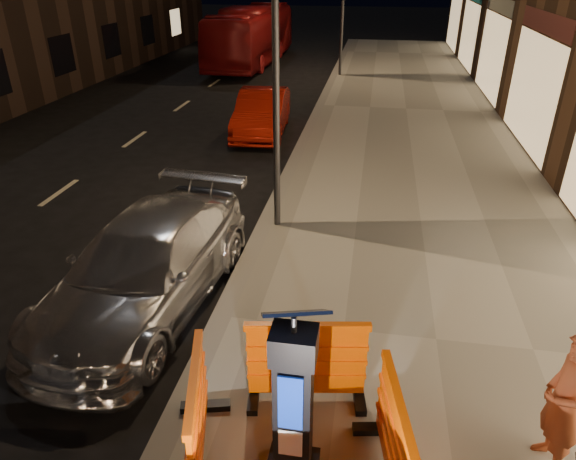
% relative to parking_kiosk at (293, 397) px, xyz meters
% --- Properties ---
extents(ground_plane, '(120.00, 120.00, 0.00)m').
position_rel_parking_kiosk_xyz_m(ground_plane, '(-1.41, 2.28, -1.12)').
color(ground_plane, black).
rests_on(ground_plane, ground).
extents(sidewalk, '(6.00, 60.00, 0.15)m').
position_rel_parking_kiosk_xyz_m(sidewalk, '(1.59, 2.28, -1.04)').
color(sidewalk, gray).
rests_on(sidewalk, ground).
extents(kerb, '(0.30, 60.00, 0.15)m').
position_rel_parking_kiosk_xyz_m(kerb, '(-1.41, 2.28, -1.04)').
color(kerb, slate).
rests_on(kerb, ground).
extents(parking_kiosk, '(0.73, 0.73, 1.93)m').
position_rel_parking_kiosk_xyz_m(parking_kiosk, '(0.00, 0.00, 0.00)').
color(parking_kiosk, black).
rests_on(parking_kiosk, sidewalk).
extents(barrier_back, '(1.46, 0.79, 1.08)m').
position_rel_parking_kiosk_xyz_m(barrier_back, '(0.00, 0.95, -0.43)').
color(barrier_back, '#E74D00').
rests_on(barrier_back, sidewalk).
extents(barrier_kerbside, '(0.90, 1.48, 1.08)m').
position_rel_parking_kiosk_xyz_m(barrier_kerbside, '(-0.95, 0.00, -0.43)').
color(barrier_kerbside, '#E74D00').
rests_on(barrier_kerbside, sidewalk).
extents(barrier_bldgside, '(0.81, 1.46, 1.08)m').
position_rel_parking_kiosk_xyz_m(barrier_bldgside, '(0.95, 0.00, -0.43)').
color(barrier_bldgside, '#E74D00').
rests_on(barrier_bldgside, sidewalk).
extents(car_silver, '(2.33, 4.80, 1.35)m').
position_rel_parking_kiosk_xyz_m(car_silver, '(-2.63, 2.61, -1.12)').
color(car_silver, silver).
rests_on(car_silver, ground).
extents(car_red, '(1.66, 3.99, 1.28)m').
position_rel_parking_kiosk_xyz_m(car_red, '(-2.81, 11.48, -1.12)').
color(car_red, '#AA170B').
rests_on(car_red, ground).
extents(bus_doubledecker, '(2.45, 9.82, 2.73)m').
position_rel_parking_kiosk_xyz_m(bus_doubledecker, '(-5.88, 23.31, -1.12)').
color(bus_doubledecker, maroon).
rests_on(bus_doubledecker, ground).
extents(man, '(0.42, 0.61, 1.63)m').
position_rel_parking_kiosk_xyz_m(man, '(2.51, 0.50, -0.15)').
color(man, '#944122').
rests_on(man, sidewalk).
extents(street_lamp_mid, '(0.12, 0.12, 6.00)m').
position_rel_parking_kiosk_xyz_m(street_lamp_mid, '(-1.16, 5.28, 2.03)').
color(street_lamp_mid, '#3F3F44').
rests_on(street_lamp_mid, sidewalk).
extents(street_lamp_far, '(0.12, 0.12, 6.00)m').
position_rel_parking_kiosk_xyz_m(street_lamp_far, '(-1.16, 20.28, 2.03)').
color(street_lamp_far, '#3F3F44').
rests_on(street_lamp_far, sidewalk).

